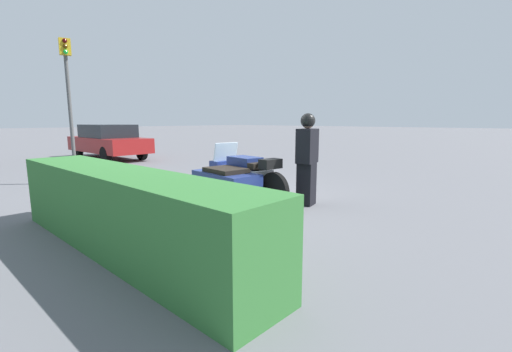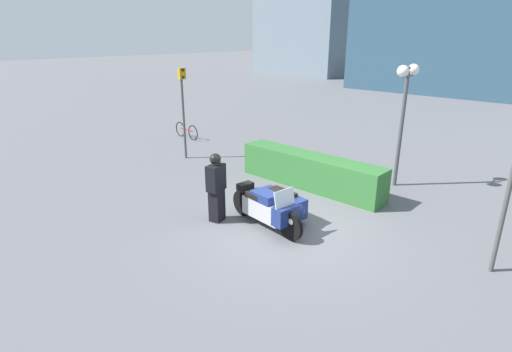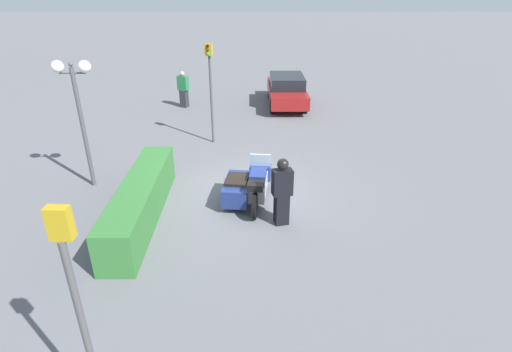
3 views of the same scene
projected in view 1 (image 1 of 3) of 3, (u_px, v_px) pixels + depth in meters
name	position (u px, v px, depth m)	size (l,w,h in m)	color
ground_plane	(217.00, 199.00, 7.24)	(160.00, 160.00, 0.00)	slate
police_motorcycle	(232.00, 179.00, 6.88)	(2.46, 1.39, 1.17)	black
officer_rider	(307.00, 157.00, 6.63)	(0.40, 0.54, 1.78)	black
hedge_bush_curbside	(124.00, 212.00, 4.30)	(4.86, 0.84, 1.03)	#337033
traffic_light_near	(69.00, 91.00, 8.64)	(0.22, 0.29, 3.64)	#4C4C4C
parked_car_background	(108.00, 141.00, 14.71)	(4.54, 1.76, 1.47)	maroon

